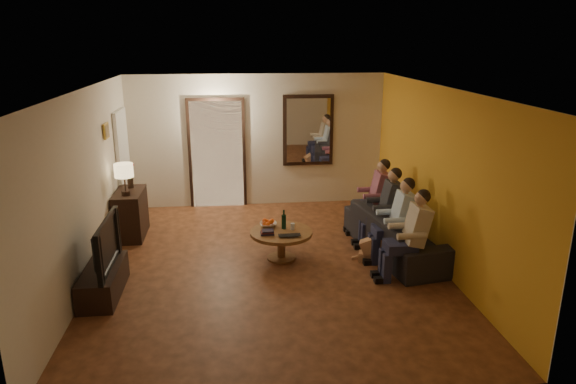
{
  "coord_description": "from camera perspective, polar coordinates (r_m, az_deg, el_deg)",
  "views": [
    {
      "loc": [
        -0.52,
        -6.97,
        3.26
      ],
      "look_at": [
        0.3,
        0.3,
        1.05
      ],
      "focal_mm": 32.0,
      "sensor_mm": 36.0,
      "label": 1
    }
  ],
  "objects": [
    {
      "name": "oranges",
      "position": [
        7.94,
        -2.21,
        -3.17
      ],
      "size": [
        0.2,
        0.2,
        0.08
      ],
      "primitive_type": null,
      "color": "#FF5A15",
      "rests_on": "bowl"
    },
    {
      "name": "laptop",
      "position": [
        7.53,
        0.22,
        -5.01
      ],
      "size": [
        0.33,
        0.21,
        0.03
      ],
      "primitive_type": "imported",
      "rotation": [
        0.0,
        0.0,
        0.01
      ],
      "color": "black",
      "rests_on": "coffee_table"
    },
    {
      "name": "dog",
      "position": [
        7.84,
        9.76,
        -5.78
      ],
      "size": [
        0.61,
        0.41,
        0.56
      ],
      "primitive_type": null,
      "rotation": [
        0.0,
        0.0,
        -0.34
      ],
      "color": "#B47653",
      "rests_on": "floor"
    },
    {
      "name": "coffee_table",
      "position": [
        7.86,
        -0.75,
        -5.9
      ],
      "size": [
        1.21,
        1.21,
        0.45
      ],
      "primitive_type": "cylinder",
      "rotation": [
        0.0,
        0.0,
        0.34
      ],
      "color": "brown",
      "rests_on": "floor"
    },
    {
      "name": "front_wall",
      "position": [
        4.46,
        0.93,
        -9.3
      ],
      "size": [
        5.0,
        0.02,
        2.6
      ],
      "primitive_type": "cube",
      "color": "beige",
      "rests_on": "floor"
    },
    {
      "name": "wine_glass",
      "position": [
        7.83,
        0.52,
        -3.84
      ],
      "size": [
        0.06,
        0.06,
        0.1
      ],
      "primitive_type": "cylinder",
      "color": "silver",
      "rests_on": "coffee_table"
    },
    {
      "name": "person_b",
      "position": [
        7.83,
        12.14,
        -3.44
      ],
      "size": [
        0.6,
        0.4,
        1.2
      ],
      "primitive_type": null,
      "color": "tan",
      "rests_on": "sofa"
    },
    {
      "name": "door_trim",
      "position": [
        10.19,
        -7.87,
        4.13
      ],
      "size": [
        1.12,
        0.04,
        2.22
      ],
      "primitive_type": "cube",
      "color": "black",
      "rests_on": "floor"
    },
    {
      "name": "ceiling",
      "position": [
        7.02,
        -2.2,
        11.4
      ],
      "size": [
        5.0,
        6.0,
        0.01
      ],
      "primitive_type": "cube",
      "color": "white",
      "rests_on": "back_wall"
    },
    {
      "name": "orange_accent",
      "position": [
        7.84,
        16.38,
        1.64
      ],
      "size": [
        0.01,
        6.0,
        2.6
      ],
      "primitive_type": "cube",
      "color": "gold",
      "rests_on": "right_wall"
    },
    {
      "name": "back_wall",
      "position": [
        10.17,
        -3.4,
        5.68
      ],
      "size": [
        5.0,
        0.02,
        2.6
      ],
      "primitive_type": "cube",
      "color": "beige",
      "rests_on": "floor"
    },
    {
      "name": "framed_art",
      "position": [
        8.61,
        -19.55,
        6.42
      ],
      "size": [
        0.03,
        0.28,
        0.24
      ],
      "primitive_type": "cube",
      "color": "#B28C33",
      "rests_on": "left_wall"
    },
    {
      "name": "wine_bottle",
      "position": [
        7.82,
        -0.47,
        -3.03
      ],
      "size": [
        0.07,
        0.07,
        0.31
      ],
      "primitive_type": null,
      "color": "black",
      "rests_on": "coffee_table"
    },
    {
      "name": "mirror_frame",
      "position": [
        10.2,
        2.25,
        6.86
      ],
      "size": [
        1.0,
        0.05,
        1.4
      ],
      "primitive_type": "cube",
      "color": "black",
      "rests_on": "back_wall"
    },
    {
      "name": "right_wall",
      "position": [
        7.85,
        16.44,
        1.64
      ],
      "size": [
        0.02,
        6.0,
        2.6
      ],
      "primitive_type": "cube",
      "color": "beige",
      "rests_on": "floor"
    },
    {
      "name": "art_canvas",
      "position": [
        8.61,
        -19.45,
        6.43
      ],
      "size": [
        0.01,
        0.22,
        0.18
      ],
      "primitive_type": "cube",
      "color": "brown",
      "rests_on": "left_wall"
    },
    {
      "name": "tv_stand",
      "position": [
        7.26,
        -19.83,
        -9.3
      ],
      "size": [
        0.45,
        1.14,
        0.38
      ],
      "primitive_type": "cube",
      "color": "black",
      "rests_on": "floor"
    },
    {
      "name": "fridge_glimpse",
      "position": [
        10.23,
        -6.44,
        3.37
      ],
      "size": [
        0.45,
        0.03,
        1.7
      ],
      "primitive_type": "cube",
      "color": "silver",
      "rests_on": "floor"
    },
    {
      "name": "mirror_glass",
      "position": [
        10.17,
        2.28,
        6.84
      ],
      "size": [
        0.86,
        0.02,
        1.26
      ],
      "primitive_type": "cube",
      "color": "white",
      "rests_on": "back_wall"
    },
    {
      "name": "book_stack",
      "position": [
        7.66,
        -2.33,
        -4.46
      ],
      "size": [
        0.2,
        0.15,
        0.07
      ],
      "primitive_type": null,
      "color": "black",
      "rests_on": "coffee_table"
    },
    {
      "name": "flower_vase",
      "position": [
        9.11,
        -17.17,
        1.78
      ],
      "size": [
        0.14,
        0.14,
        0.44
      ],
      "primitive_type": null,
      "color": "red",
      "rests_on": "dresser"
    },
    {
      "name": "floor",
      "position": [
        7.71,
        -1.99,
        -8.21
      ],
      "size": [
        5.0,
        6.0,
        0.01
      ],
      "primitive_type": "cube",
      "color": "#442412",
      "rests_on": "ground"
    },
    {
      "name": "dresser",
      "position": [
        9.08,
        -17.08,
        -2.34
      ],
      "size": [
        0.45,
        0.89,
        0.79
      ],
      "primitive_type": "cube",
      "color": "black",
      "rests_on": "floor"
    },
    {
      "name": "tv",
      "position": [
        7.05,
        -20.25,
        -5.48
      ],
      "size": [
        1.15,
        0.15,
        0.66
      ],
      "primitive_type": "imported",
      "rotation": [
        0.0,
        0.0,
        1.57
      ],
      "color": "black",
      "rests_on": "tv_stand"
    },
    {
      "name": "person_d",
      "position": [
        8.91,
        9.75,
        -0.8
      ],
      "size": [
        0.6,
        0.4,
        1.2
      ],
      "primitive_type": null,
      "color": "tan",
      "rests_on": "sofa"
    },
    {
      "name": "sofa",
      "position": [
        8.22,
        12.04,
        -4.47
      ],
      "size": [
        2.36,
        1.24,
        0.66
      ],
      "primitive_type": "imported",
      "rotation": [
        0.0,
        0.0,
        1.74
      ],
      "color": "black",
      "rests_on": "floor"
    },
    {
      "name": "person_a",
      "position": [
        7.3,
        13.6,
        -5.05
      ],
      "size": [
        0.6,
        0.4,
        1.2
      ],
      "primitive_type": null,
      "color": "tan",
      "rests_on": "sofa"
    },
    {
      "name": "white_door",
      "position": [
        9.73,
        -17.77,
        2.69
      ],
      "size": [
        0.06,
        0.85,
        2.04
      ],
      "primitive_type": "cube",
      "color": "white",
      "rests_on": "floor"
    },
    {
      "name": "person_c",
      "position": [
        8.37,
        10.87,
        -2.04
      ],
      "size": [
        0.6,
        0.4,
        1.2
      ],
      "primitive_type": null,
      "color": "tan",
      "rests_on": "sofa"
    },
    {
      "name": "bowl",
      "position": [
        7.96,
        -2.21,
        -3.64
      ],
      "size": [
        0.26,
        0.26,
        0.06
      ],
      "primitive_type": "imported",
      "color": "white",
      "rests_on": "coffee_table"
    },
    {
      "name": "left_wall",
      "position": [
        7.51,
        -21.48,
        0.47
      ],
      "size": [
        0.02,
        6.0,
        2.6
      ],
      "primitive_type": "cube",
      "color": "beige",
      "rests_on": "floor"
    },
    {
      "name": "kitchen_doorway",
      "position": [
        10.2,
        -7.87,
        4.14
      ],
      "size": [
        1.0,
        0.06,
        2.1
      ],
      "primitive_type": "cube",
      "color": "#FFE0A5",
      "rests_on": "floor"
    },
    {
      "name": "table_lamp",
      "position": [
        8.68,
        -17.71,
        1.35
      ],
      "size": [
        0.3,
        0.3,
        0.54
      ],
      "primitive_type": null,
      "color": "beige",
      "rests_on": "dresser"
    }
  ]
}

